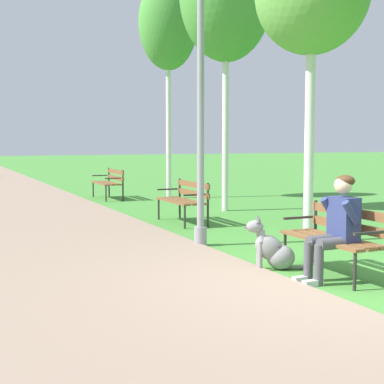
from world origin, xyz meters
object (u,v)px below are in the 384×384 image
Objects in this scene: park_bench_mid at (185,198)px; person_seated_on_near_bench at (336,224)px; dog_grey at (273,250)px; birch_tree_fourth at (168,24)px; park_bench_far at (109,181)px; park_bench_near at (337,234)px; lamp_post_near at (201,97)px.

park_bench_mid is 1.20× the size of person_seated_on_near_bench.
dog_grey is 10.39m from birch_tree_fourth.
person_seated_on_near_bench is at bearing -91.21° from park_bench_far.
park_bench_far is 0.24× the size of birch_tree_fourth.
person_seated_on_near_bench is 1.56× the size of dog_grey.
park_bench_near is at bearing -90.76° from park_bench_mid.
park_bench_near is at bearing -99.56° from birch_tree_fourth.
park_bench_mid is (0.06, 4.86, 0.00)m from park_bench_near.
birch_tree_fourth reaches higher than park_bench_near.
dog_grey is 2.81m from lamp_post_near.
park_bench_far is at bearing 162.29° from birch_tree_fourth.
park_bench_far is 10.36m from person_seated_on_near_bench.
person_seated_on_near_bench is at bearing -79.64° from lamp_post_near.
dog_grey is at bearing 135.12° from park_bench_near.
park_bench_mid is 4.35m from dog_grey.
person_seated_on_near_bench is 0.97m from dog_grey.
person_seated_on_near_bench is at bearing -65.90° from dog_grey.
park_bench_mid is at bearing 89.24° from park_bench_near.
lamp_post_near is (-0.49, 2.70, 1.64)m from person_seated_on_near_bench.
lamp_post_near reaches higher than park_bench_far.
park_bench_mid reaches higher than dog_grey.
person_seated_on_near_bench is at bearing -100.50° from birch_tree_fourth.
birch_tree_fourth is at bearing 71.89° from park_bench_mid.
park_bench_near is at bearing -90.07° from park_bench_far.
park_bench_near is at bearing 48.80° from person_seated_on_near_bench.
birch_tree_fourth is at bearing 76.43° from dog_grey.
park_bench_near is 0.24× the size of birch_tree_fourth.
birch_tree_fourth is (1.82, 9.84, 4.21)m from person_seated_on_near_bench.
park_bench_far reaches higher than dog_grey.
dog_grey is at bearing -93.46° from park_bench_far.
park_bench_far is 1.88× the size of dog_grey.
park_bench_far is at bearing 89.93° from park_bench_near.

